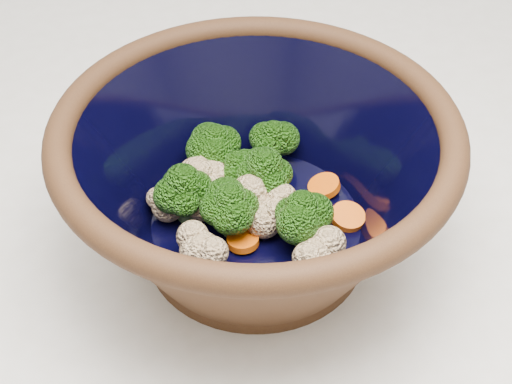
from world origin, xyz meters
TOP-DOWN VIEW (x-y plane):
  - mixing_bowl at (-0.06, -0.04)m, footprint 0.33×0.33m
  - vegetable_pile at (-0.07, -0.03)m, footprint 0.16×0.16m

SIDE VIEW (x-z plane):
  - vegetable_pile at x=-0.07m, z-range 0.93..0.98m
  - mixing_bowl at x=-0.06m, z-range 0.91..1.04m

